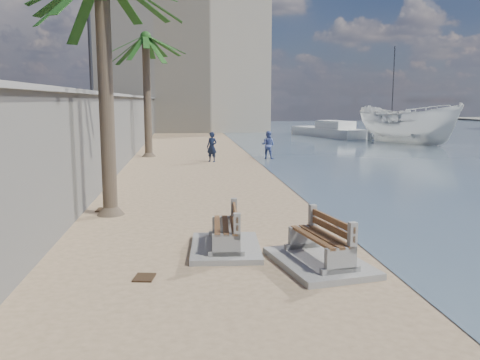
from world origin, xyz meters
TOP-DOWN VIEW (x-y plane):
  - ground_plane at (0.00, 0.00)m, footprint 140.00×140.00m
  - seawall at (-5.20, 20.00)m, footprint 0.45×70.00m
  - wall_cap at (-5.20, 20.00)m, footprint 0.80×70.00m
  - end_building at (-2.00, 52.00)m, footprint 18.00×12.00m
  - bench_near at (0.71, 3.36)m, footprint 2.01×2.59m
  - bench_far at (-1.08, 4.62)m, footprint 1.63×2.29m
  - palm_back at (-4.07, 24.19)m, footprint 5.00×5.00m
  - streetlight at (-5.10, 12.00)m, footprint 0.28×0.28m
  - person_a at (-0.48, 21.19)m, footprint 0.81×0.75m
  - person_b at (2.80, 22.33)m, footprint 1.06×0.99m
  - boat_cruiser at (15.24, 31.47)m, footprint 4.71×4.75m
  - yacht_far at (11.29, 39.65)m, footprint 5.32×9.16m
  - sailboat_west at (22.63, 52.18)m, footprint 6.53×6.30m
  - debris_c at (-4.39, 9.19)m, footprint 0.51×0.62m
  - debris_d at (-2.74, 2.99)m, footprint 0.43×0.50m

SIDE VIEW (x-z plane):
  - ground_plane at x=0.00m, z-range 0.00..0.00m
  - debris_c at x=-4.39m, z-range 0.00..0.03m
  - debris_d at x=-2.74m, z-range 0.00..0.03m
  - sailboat_west at x=22.63m, z-range -4.52..5.15m
  - yacht_far at x=11.29m, z-range -0.40..1.10m
  - bench_far at x=-1.08m, z-range -0.06..0.86m
  - bench_near at x=0.71m, z-range -0.06..0.91m
  - person_b at x=2.80m, z-range 0.00..1.75m
  - person_a at x=-0.48m, z-range 0.00..1.86m
  - boat_cruiser at x=15.24m, z-range -0.40..3.66m
  - seawall at x=-5.20m, z-range 0.00..3.50m
  - wall_cap at x=-5.20m, z-range 3.49..3.61m
  - streetlight at x=-5.10m, z-range 4.08..9.21m
  - palm_back at x=-4.07m, z-range 2.91..10.74m
  - end_building at x=-2.00m, z-range 0.00..14.00m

